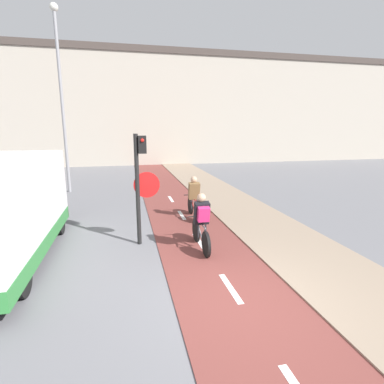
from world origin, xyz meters
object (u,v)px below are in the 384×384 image
Objects in this scene: cyclist_far at (194,199)px; van at (0,213)px; traffic_light_pole at (141,177)px; street_lamp_far at (61,85)px; cyclist_near at (201,223)px.

van is (-5.00, -2.34, 0.51)m from cyclist_far.
traffic_light_pole is 0.35× the size of street_lamp_far.
street_lamp_far is 8.47m from cyclist_far.
van is (-3.16, -0.41, -0.63)m from traffic_light_pole.
traffic_light_pole is 2.90m from cyclist_far.
cyclist_near is at bearing -98.93° from cyclist_far.
cyclist_far is (4.86, -5.48, -4.25)m from street_lamp_far.
street_lamp_far is 1.57× the size of van.
cyclist_far is at bearing -48.39° from street_lamp_far.
cyclist_near is at bearing -3.93° from van.
street_lamp_far reaches higher than cyclist_far.
cyclist_far is (0.42, 2.66, -0.04)m from cyclist_near.
cyclist_far is at bearing 81.07° from cyclist_near.
traffic_light_pole is 0.55× the size of van.
traffic_light_pole is 1.94m from cyclist_near.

